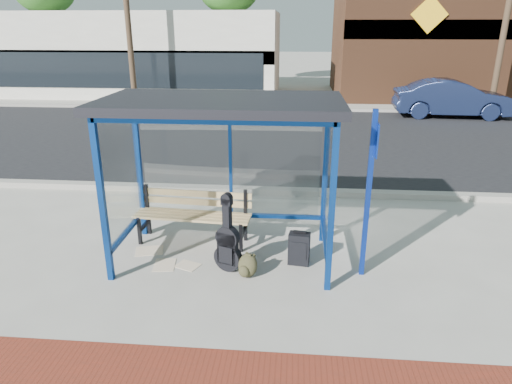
# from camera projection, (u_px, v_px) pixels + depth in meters

# --- Properties ---
(ground) EXTENTS (120.00, 120.00, 0.00)m
(ground) POSITION_uv_depth(u_px,v_px,m) (225.00, 258.00, 6.98)
(ground) COLOR #B2ADA0
(ground) RESTS_ON ground
(brick_paver_strip) EXTENTS (60.00, 1.00, 0.01)m
(brick_paver_strip) POSITION_uv_depth(u_px,v_px,m) (186.00, 381.00, 4.55)
(brick_paver_strip) COLOR maroon
(brick_paver_strip) RESTS_ON ground
(curb_near) EXTENTS (60.00, 0.25, 0.12)m
(curb_near) POSITION_uv_depth(u_px,v_px,m) (246.00, 190.00, 9.68)
(curb_near) COLOR gray
(curb_near) RESTS_ON ground
(street_asphalt) EXTENTS (60.00, 10.00, 0.00)m
(street_asphalt) POSITION_uv_depth(u_px,v_px,m) (263.00, 138.00, 14.47)
(street_asphalt) COLOR black
(street_asphalt) RESTS_ON ground
(curb_far) EXTENTS (60.00, 0.25, 0.12)m
(curb_far) POSITION_uv_depth(u_px,v_px,m) (272.00, 109.00, 19.22)
(curb_far) COLOR gray
(curb_far) RESTS_ON ground
(far_sidewalk) EXTENTS (60.00, 4.00, 0.01)m
(far_sidewalk) POSITION_uv_depth(u_px,v_px,m) (274.00, 103.00, 21.02)
(far_sidewalk) COLOR #B2ADA0
(far_sidewalk) RESTS_ON ground
(bus_shelter) EXTENTS (3.30, 1.80, 2.42)m
(bus_shelter) POSITION_uv_depth(u_px,v_px,m) (223.00, 123.00, 6.34)
(bus_shelter) COLOR navy
(bus_shelter) RESTS_ON ground
(storefront_white) EXTENTS (18.00, 6.04, 4.00)m
(storefront_white) POSITION_uv_depth(u_px,v_px,m) (106.00, 53.00, 23.86)
(storefront_white) COLOR silver
(storefront_white) RESTS_ON ground
(storefront_brown) EXTENTS (10.00, 7.08, 6.40)m
(storefront_brown) POSITION_uv_depth(u_px,v_px,m) (440.00, 29.00, 22.55)
(storefront_brown) COLOR #59331E
(storefront_brown) RESTS_ON ground
(utility_pole_west) EXTENTS (1.60, 0.24, 8.00)m
(utility_pole_west) POSITION_uv_depth(u_px,v_px,m) (127.00, 6.00, 18.60)
(utility_pole_west) COLOR #4C3826
(utility_pole_west) RESTS_ON ground
(utility_pole_east) EXTENTS (1.60, 0.24, 8.00)m
(utility_pole_east) POSITION_uv_depth(u_px,v_px,m) (509.00, 5.00, 17.39)
(utility_pole_east) COLOR #4C3826
(utility_pole_east) RESTS_ON ground
(bench) EXTENTS (1.90, 0.59, 0.89)m
(bench) POSITION_uv_depth(u_px,v_px,m) (193.00, 212.00, 7.38)
(bench) COLOR black
(bench) RESTS_ON ground
(guitar_bag) EXTENTS (0.42, 0.25, 1.12)m
(guitar_bag) POSITION_uv_depth(u_px,v_px,m) (228.00, 245.00, 6.49)
(guitar_bag) COLOR black
(guitar_bag) RESTS_ON ground
(suitcase) EXTENTS (0.33, 0.24, 0.54)m
(suitcase) POSITION_uv_depth(u_px,v_px,m) (299.00, 249.00, 6.72)
(suitcase) COLOR black
(suitcase) RESTS_ON ground
(backpack) EXTENTS (0.35, 0.33, 0.34)m
(backpack) POSITION_uv_depth(u_px,v_px,m) (247.00, 266.00, 6.41)
(backpack) COLOR #302D1A
(backpack) RESTS_ON ground
(sign_post) EXTENTS (0.10, 0.30, 2.36)m
(sign_post) POSITION_uv_depth(u_px,v_px,m) (369.00, 186.00, 6.08)
(sign_post) COLOR navy
(sign_post) RESTS_ON ground
(newspaper_a) EXTENTS (0.49, 0.43, 0.01)m
(newspaper_a) POSITION_uv_depth(u_px,v_px,m) (149.00, 251.00, 7.19)
(newspaper_a) COLOR white
(newspaper_a) RESTS_ON ground
(newspaper_b) EXTENTS (0.36, 0.43, 0.01)m
(newspaper_b) POSITION_uv_depth(u_px,v_px,m) (165.00, 265.00, 6.77)
(newspaper_b) COLOR white
(newspaper_b) RESTS_ON ground
(newspaper_c) EXTENTS (0.41, 0.37, 0.01)m
(newspaper_c) POSITION_uv_depth(u_px,v_px,m) (188.00, 265.00, 6.75)
(newspaper_c) COLOR white
(newspaper_c) RESTS_ON ground
(parked_car) EXTENTS (4.40, 1.73, 1.43)m
(parked_car) POSITION_uv_depth(u_px,v_px,m) (452.00, 99.00, 17.56)
(parked_car) COLOR #172142
(parked_car) RESTS_ON ground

